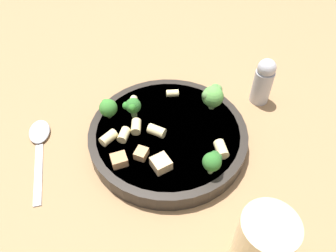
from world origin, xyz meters
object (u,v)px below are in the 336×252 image
(rigatoni_4, at_px, (108,138))
(rigatoni_5, at_px, (221,149))
(rigatoni_0, at_px, (136,127))
(chicken_chunk_2, at_px, (141,154))
(rigatoni_2, at_px, (156,130))
(chicken_chunk_0, at_px, (119,160))
(broccoli_floret_1, at_px, (132,106))
(chicken_chunk_1, at_px, (161,163))
(broccoli_floret_2, at_px, (108,108))
(broccoli_floret_3, at_px, (213,161))
(rigatoni_6, at_px, (124,135))
(rigatoni_3, at_px, (132,103))
(broccoli_floret_0, at_px, (213,96))
(drinking_glass, at_px, (262,244))
(spoon, at_px, (39,142))
(rigatoni_1, at_px, (172,93))
(pasta_bowl, at_px, (168,135))

(rigatoni_4, height_order, rigatoni_5, same)
(rigatoni_0, distance_m, chicken_chunk_2, 0.06)
(rigatoni_2, relative_size, chicken_chunk_0, 1.20)
(broccoli_floret_1, xyz_separation_m, chicken_chunk_0, (-0.08, 0.06, -0.02))
(rigatoni_2, height_order, chicken_chunk_2, rigatoni_2)
(rigatoni_4, height_order, chicken_chunk_0, rigatoni_4)
(rigatoni_4, bearing_deg, chicken_chunk_1, -147.78)
(rigatoni_0, distance_m, rigatoni_4, 0.05)
(broccoli_floret_1, bearing_deg, broccoli_floret_2, 64.50)
(broccoli_floret_3, distance_m, rigatoni_6, 0.15)
(chicken_chunk_1, bearing_deg, broccoli_floret_1, -2.28)
(rigatoni_2, xyz_separation_m, rigatoni_5, (-0.08, -0.07, 0.00))
(rigatoni_6, bearing_deg, rigatoni_3, -32.40)
(rigatoni_2, bearing_deg, broccoli_floret_0, -83.29)
(drinking_glass, bearing_deg, rigatoni_4, 23.79)
(rigatoni_6, height_order, chicken_chunk_2, rigatoni_6)
(rigatoni_3, xyz_separation_m, spoon, (0.02, 0.17, -0.03))
(rigatoni_4, distance_m, spoon, 0.13)
(rigatoni_3, height_order, rigatoni_4, rigatoni_4)
(rigatoni_0, xyz_separation_m, drinking_glass, (-0.26, -0.06, 0.00))
(broccoli_floret_0, distance_m, rigatoni_4, 0.19)
(rigatoni_5, relative_size, chicken_chunk_1, 1.05)
(broccoli_floret_2, height_order, drinking_glass, drinking_glass)
(rigatoni_3, xyz_separation_m, rigatoni_6, (-0.07, 0.04, 0.00))
(broccoli_floret_0, relative_size, rigatoni_2, 1.56)
(broccoli_floret_3, bearing_deg, rigatoni_1, -8.17)
(broccoli_floret_1, relative_size, broccoli_floret_3, 0.94)
(rigatoni_1, height_order, spoon, rigatoni_1)
(rigatoni_2, xyz_separation_m, chicken_chunk_1, (-0.06, 0.02, -0.00))
(chicken_chunk_1, bearing_deg, rigatoni_1, -33.49)
(rigatoni_4, relative_size, chicken_chunk_0, 1.17)
(rigatoni_3, relative_size, rigatoni_5, 0.94)
(rigatoni_4, bearing_deg, rigatoni_5, -124.47)
(broccoli_floret_3, bearing_deg, chicken_chunk_0, 57.09)
(broccoli_floret_1, xyz_separation_m, broccoli_floret_3, (-0.16, -0.06, 0.00))
(broccoli_floret_3, relative_size, chicken_chunk_1, 1.45)
(rigatoni_4, xyz_separation_m, spoon, (0.08, 0.10, -0.03))
(spoon, bearing_deg, broccoli_floret_0, -105.51)
(broccoli_floret_3, bearing_deg, drinking_glass, 177.44)
(chicken_chunk_1, height_order, chicken_chunk_2, chicken_chunk_1)
(broccoli_floret_1, height_order, rigatoni_0, broccoli_floret_1)
(chicken_chunk_2, distance_m, spoon, 0.19)
(broccoli_floret_0, xyz_separation_m, rigatoni_4, (0.01, 0.19, -0.02))
(broccoli_floret_0, bearing_deg, drinking_glass, 161.89)
(pasta_bowl, relative_size, rigatoni_1, 12.06)
(broccoli_floret_0, bearing_deg, rigatoni_0, 86.39)
(rigatoni_3, bearing_deg, pasta_bowl, -159.53)
(broccoli_floret_1, distance_m, rigatoni_3, 0.03)
(spoon, bearing_deg, drinking_glass, -146.71)
(pasta_bowl, xyz_separation_m, broccoli_floret_1, (0.06, 0.04, 0.04))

